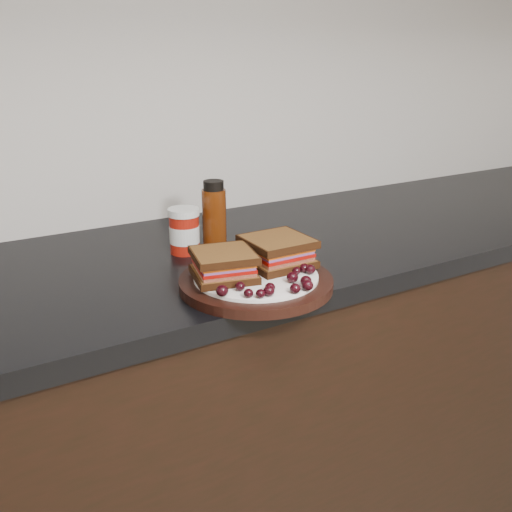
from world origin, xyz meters
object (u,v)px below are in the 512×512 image
Objects in this scene: oil_bottle at (214,214)px; sandwich_left at (224,265)px; plate at (256,282)px; condiment_jar at (184,231)px.

sandwich_left is at bearing -112.99° from oil_bottle.
sandwich_left reaches higher than plate.
sandwich_left is (-0.06, 0.02, 0.04)m from plate.
condiment_jar reaches higher than plate.
condiment_jar is 0.66× the size of oil_bottle.
condiment_jar is 0.08m from oil_bottle.
condiment_jar is at bearing -173.71° from oil_bottle.
oil_bottle is (0.08, 0.01, 0.02)m from condiment_jar.
oil_bottle reaches higher than sandwich_left.
sandwich_left is at bearing -95.87° from condiment_jar.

